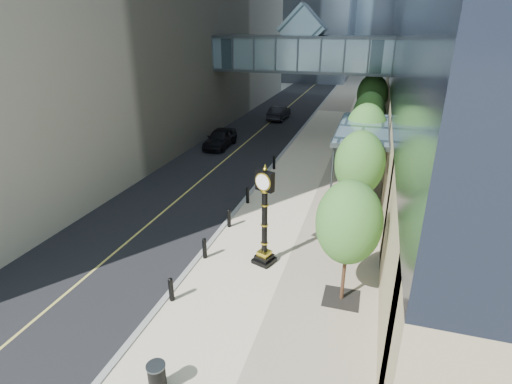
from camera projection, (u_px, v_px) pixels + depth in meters
ground at (228, 333)px, 13.95m from camera, size 320.00×320.00×0.00m
road at (286, 109)px, 51.13m from camera, size 8.00×180.00×0.02m
sidewalk at (349, 112)px, 49.00m from camera, size 8.00×180.00×0.06m
curb at (317, 110)px, 50.05m from camera, size 0.25×180.00×0.07m
skywalk at (302, 51)px, 36.49m from camera, size 17.00×4.20×5.80m
entrance_canopy at (363, 129)px, 23.77m from camera, size 3.00×8.00×4.38m
bollard_row at (239, 207)px, 22.41m from camera, size 0.20×16.20×0.90m
street_trees at (367, 126)px, 26.86m from camera, size 2.82×28.61×5.79m
street_clock at (265, 223)px, 17.24m from camera, size 1.10×1.10×4.54m
trash_bin at (157, 378)px, 11.53m from camera, size 0.60×0.60×0.90m
pedestrian at (347, 209)px, 21.23m from camera, size 0.61×0.41×1.63m
car_near at (220, 138)px, 34.86m from camera, size 1.98×4.75×1.61m
car_far at (279, 113)px, 45.16m from camera, size 1.80×4.66×1.51m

